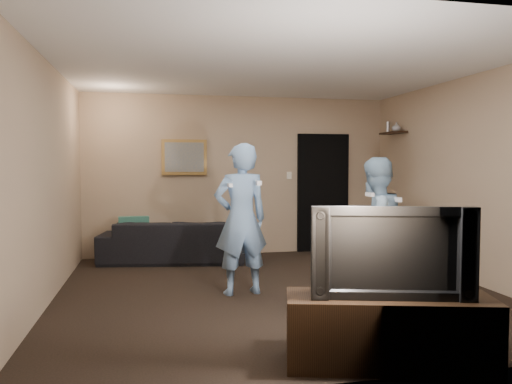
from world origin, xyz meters
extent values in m
plane|color=black|center=(0.00, 0.00, 0.00)|extent=(5.00, 5.00, 0.00)
cube|color=silver|center=(0.00, 0.00, 2.60)|extent=(5.00, 5.00, 0.04)
cube|color=tan|center=(0.00, 2.50, 1.30)|extent=(5.00, 0.04, 2.60)
cube|color=tan|center=(0.00, -2.50, 1.30)|extent=(5.00, 0.04, 2.60)
cube|color=tan|center=(-2.50, 0.00, 1.30)|extent=(0.04, 5.00, 2.60)
cube|color=tan|center=(2.50, 0.00, 1.30)|extent=(0.04, 5.00, 2.60)
imported|color=black|center=(-1.10, 2.03, 0.32)|extent=(2.28, 1.19, 0.63)
cube|color=#1A4F45|center=(-1.69, 2.03, 0.48)|extent=(0.46, 0.17, 0.45)
cube|color=olive|center=(-0.90, 2.48, 1.60)|extent=(0.72, 0.05, 0.57)
cube|color=slate|center=(-0.90, 2.45, 1.60)|extent=(0.62, 0.01, 0.47)
cube|color=black|center=(1.45, 2.47, 1.00)|extent=(0.90, 0.06, 2.00)
cube|color=silver|center=(0.85, 2.48, 1.30)|extent=(0.08, 0.02, 0.12)
cube|color=black|center=(2.39, 1.80, 1.99)|extent=(0.20, 0.60, 0.03)
imported|color=#A8A7AC|center=(2.39, 1.69, 2.08)|extent=(0.18, 0.18, 0.14)
cylinder|color=#B8B7BC|center=(2.39, 1.98, 2.09)|extent=(0.06, 0.06, 0.18)
cube|color=black|center=(0.29, -2.29, 0.25)|extent=(1.58, 0.86, 0.54)
imported|color=black|center=(0.29, -2.29, 0.86)|extent=(1.17, 0.45, 0.67)
imported|color=#78A1D0|center=(-0.42, -0.05, 0.86)|extent=(0.68, 0.50, 1.72)
cube|color=white|center=(-0.58, -0.27, 1.26)|extent=(0.04, 0.14, 0.04)
cube|color=white|center=(-0.26, -0.27, 1.28)|extent=(0.05, 0.09, 0.05)
imported|color=#89ADC7|center=(0.97, -0.57, 0.78)|extent=(0.92, 0.82, 1.56)
cube|color=white|center=(0.81, -0.79, 1.17)|extent=(0.04, 0.14, 0.04)
cube|color=white|center=(1.13, -0.79, 1.12)|extent=(0.05, 0.09, 0.05)
camera|label=1|loc=(-1.42, -5.62, 1.49)|focal=35.00mm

